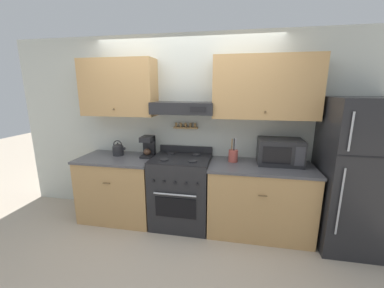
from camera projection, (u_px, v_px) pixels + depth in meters
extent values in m
plane|color=#B2A38E|center=(176.00, 237.00, 2.99)|extent=(16.00, 16.00, 0.00)
cube|color=silver|center=(187.00, 129.00, 3.38)|extent=(5.20, 0.08, 2.55)
cube|color=tan|center=(119.00, 88.00, 3.22)|extent=(1.02, 0.33, 0.76)
sphere|color=brown|center=(114.00, 109.00, 3.11)|extent=(0.02, 0.02, 0.02)
cube|color=tan|center=(265.00, 88.00, 2.86)|extent=(1.26, 0.33, 0.76)
sphere|color=brown|center=(265.00, 112.00, 2.76)|extent=(0.02, 0.02, 0.02)
cube|color=#232326|center=(183.00, 108.00, 3.09)|extent=(0.82, 0.37, 0.15)
cube|color=black|center=(198.00, 109.00, 2.87)|extent=(0.20, 0.01, 0.07)
cube|color=tan|center=(186.00, 128.00, 3.29)|extent=(0.34, 0.07, 0.02)
cylinder|color=olive|center=(176.00, 125.00, 3.31)|extent=(0.03, 0.03, 0.06)
cylinder|color=olive|center=(181.00, 125.00, 3.30)|extent=(0.03, 0.03, 0.06)
cylinder|color=olive|center=(186.00, 125.00, 3.29)|extent=(0.03, 0.03, 0.06)
cylinder|color=olive|center=(190.00, 125.00, 3.27)|extent=(0.03, 0.03, 0.06)
cylinder|color=olive|center=(195.00, 125.00, 3.26)|extent=(0.03, 0.03, 0.06)
cube|color=tan|center=(120.00, 188.00, 3.38)|extent=(1.02, 0.65, 0.87)
cube|color=#4C4C51|center=(118.00, 158.00, 3.28)|extent=(1.05, 0.68, 0.03)
cylinder|color=brown|center=(106.00, 183.00, 3.01)|extent=(0.10, 0.01, 0.01)
cube|color=tan|center=(259.00, 200.00, 3.03)|extent=(1.26, 0.65, 0.87)
cube|color=#4C4C51|center=(261.00, 167.00, 2.93)|extent=(1.29, 0.68, 0.03)
cylinder|color=brown|center=(263.00, 196.00, 2.66)|extent=(0.10, 0.01, 0.01)
cube|color=#232326|center=(181.00, 191.00, 3.21)|extent=(0.76, 0.64, 0.94)
cube|color=black|center=(175.00, 208.00, 2.91)|extent=(0.52, 0.01, 0.26)
cylinder|color=#ADAFB5|center=(175.00, 195.00, 2.85)|extent=(0.53, 0.02, 0.02)
cube|color=black|center=(181.00, 158.00, 3.10)|extent=(0.76, 0.64, 0.01)
cylinder|color=#232326|center=(164.00, 160.00, 2.98)|extent=(0.11, 0.11, 0.02)
cylinder|color=#232326|center=(192.00, 161.00, 2.91)|extent=(0.11, 0.11, 0.02)
cylinder|color=#232326|center=(171.00, 153.00, 3.28)|extent=(0.11, 0.11, 0.02)
cylinder|color=#232326|center=(197.00, 155.00, 3.21)|extent=(0.11, 0.11, 0.02)
cylinder|color=black|center=(153.00, 181.00, 2.88)|extent=(0.03, 0.02, 0.03)
cylinder|color=black|center=(164.00, 182.00, 2.85)|extent=(0.03, 0.02, 0.03)
cylinder|color=black|center=(175.00, 183.00, 2.83)|extent=(0.03, 0.02, 0.03)
cylinder|color=black|center=(186.00, 184.00, 2.80)|extent=(0.03, 0.02, 0.03)
cylinder|color=black|center=(197.00, 184.00, 2.78)|extent=(0.03, 0.02, 0.03)
cube|color=#232326|center=(186.00, 149.00, 3.37)|extent=(0.76, 0.04, 0.09)
cube|color=#232326|center=(355.00, 175.00, 2.69)|extent=(0.73, 0.74, 1.75)
cube|color=black|center=(378.00, 157.00, 2.26)|extent=(0.73, 0.01, 0.01)
cylinder|color=#ADAFB5|center=(351.00, 132.00, 2.24)|extent=(0.02, 0.02, 0.38)
cylinder|color=#ADAFB5|center=(340.00, 202.00, 2.41)|extent=(0.02, 0.02, 0.73)
cylinder|color=#232326|center=(118.00, 151.00, 3.36)|extent=(0.15, 0.15, 0.13)
ellipsoid|color=#232326|center=(118.00, 146.00, 3.35)|extent=(0.14, 0.14, 0.07)
sphere|color=black|center=(118.00, 143.00, 3.33)|extent=(0.02, 0.02, 0.02)
cylinder|color=#232326|center=(123.00, 150.00, 3.34)|extent=(0.10, 0.03, 0.08)
torus|color=black|center=(118.00, 145.00, 3.34)|extent=(0.14, 0.01, 0.14)
cube|color=black|center=(148.00, 156.00, 3.29)|extent=(0.16, 0.22, 0.03)
cube|color=black|center=(149.00, 146.00, 3.33)|extent=(0.16, 0.08, 0.29)
cube|color=black|center=(147.00, 139.00, 3.22)|extent=(0.16, 0.18, 0.07)
ellipsoid|color=#4C3323|center=(147.00, 152.00, 3.26)|extent=(0.10, 0.10, 0.09)
cube|color=#232326|center=(280.00, 152.00, 2.96)|extent=(0.54, 0.38, 0.32)
cube|color=black|center=(277.00, 155.00, 2.78)|extent=(0.32, 0.01, 0.20)
cube|color=#38383D|center=(300.00, 157.00, 2.73)|extent=(0.11, 0.01, 0.23)
cylinder|color=#B24C42|center=(233.00, 156.00, 3.06)|extent=(0.12, 0.12, 0.15)
cylinder|color=olive|center=(232.00, 145.00, 3.02)|extent=(0.01, 0.05, 0.16)
cylinder|color=#28282B|center=(234.00, 144.00, 3.03)|extent=(0.01, 0.04, 0.16)
cylinder|color=#B2B2B7|center=(235.00, 144.00, 3.03)|extent=(0.01, 0.03, 0.16)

